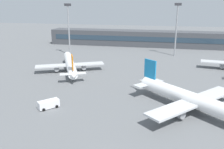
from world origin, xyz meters
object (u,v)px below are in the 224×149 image
(service_van_white, at_px, (48,104))
(floodlight_tower_east, at_px, (177,26))
(airplane_near, at_px, (198,102))
(floodlight_tower_west, at_px, (69,26))
(airplane_mid, at_px, (70,64))

(service_van_white, distance_m, floodlight_tower_east, 78.39)
(airplane_near, distance_m, floodlight_tower_east, 66.91)
(airplane_near, xyz_separation_m, floodlight_tower_west, (-54.31, 56.88, 11.26))
(airplane_near, distance_m, airplane_mid, 52.81)
(airplane_near, relative_size, floodlight_tower_west, 1.34)
(airplane_mid, xyz_separation_m, floodlight_tower_west, (-10.67, 27.13, 11.61))
(airplane_mid, relative_size, floodlight_tower_west, 1.39)
(airplane_near, height_order, airplane_mid, airplane_near)
(service_van_white, relative_size, floodlight_tower_west, 0.21)
(airplane_mid, height_order, service_van_white, airplane_mid)
(service_van_white, bearing_deg, airplane_mid, 102.47)
(airplane_mid, relative_size, floodlight_tower_east, 1.38)
(airplane_mid, height_order, floodlight_tower_east, floodlight_tower_east)
(airplane_mid, distance_m, floodlight_tower_east, 55.40)
(airplane_mid, bearing_deg, service_van_white, -77.53)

